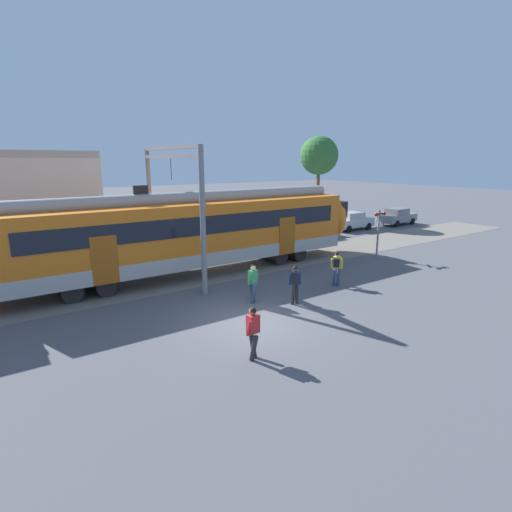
{
  "coord_description": "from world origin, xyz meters",
  "views": [
    {
      "loc": [
        -7.76,
        -11.35,
        5.88
      ],
      "look_at": [
        2.34,
        3.27,
        1.6
      ],
      "focal_mm": 28.0,
      "sensor_mm": 36.0,
      "label": 1
    }
  ],
  "objects_px": {
    "pedestrian_yellow": "(337,266)",
    "pedestrian_navy": "(295,281)",
    "parked_car_grey": "(397,216)",
    "crossing_signal": "(379,226)",
    "pedestrian_green": "(253,281)",
    "parked_car_tan": "(311,227)",
    "parked_car_silver": "(352,221)",
    "pedestrian_red": "(253,329)"
  },
  "relations": [
    {
      "from": "parked_car_grey",
      "to": "parked_car_tan",
      "type": "bearing_deg",
      "value": 179.62
    },
    {
      "from": "parked_car_silver",
      "to": "parked_car_grey",
      "type": "bearing_deg",
      "value": -4.8
    },
    {
      "from": "pedestrian_yellow",
      "to": "crossing_signal",
      "type": "distance_m",
      "value": 6.51
    },
    {
      "from": "parked_car_tan",
      "to": "pedestrian_green",
      "type": "bearing_deg",
      "value": -141.17
    },
    {
      "from": "crossing_signal",
      "to": "parked_car_silver",
      "type": "bearing_deg",
      "value": 50.5
    },
    {
      "from": "parked_car_tan",
      "to": "crossing_signal",
      "type": "distance_m",
      "value": 7.87
    },
    {
      "from": "pedestrian_green",
      "to": "crossing_signal",
      "type": "bearing_deg",
      "value": 11.14
    },
    {
      "from": "pedestrian_green",
      "to": "crossing_signal",
      "type": "height_order",
      "value": "crossing_signal"
    },
    {
      "from": "pedestrian_navy",
      "to": "pedestrian_yellow",
      "type": "distance_m",
      "value": 3.38
    },
    {
      "from": "parked_car_tan",
      "to": "crossing_signal",
      "type": "bearing_deg",
      "value": -101.06
    },
    {
      "from": "parked_car_grey",
      "to": "crossing_signal",
      "type": "relative_size",
      "value": 1.36
    },
    {
      "from": "parked_car_silver",
      "to": "crossing_signal",
      "type": "distance_m",
      "value": 10.49
    },
    {
      "from": "pedestrian_green",
      "to": "pedestrian_navy",
      "type": "xyz_separation_m",
      "value": [
        1.33,
        -1.14,
        0.03
      ]
    },
    {
      "from": "parked_car_silver",
      "to": "pedestrian_navy",
      "type": "bearing_deg",
      "value": -144.64
    },
    {
      "from": "pedestrian_green",
      "to": "pedestrian_navy",
      "type": "distance_m",
      "value": 1.76
    },
    {
      "from": "pedestrian_navy",
      "to": "pedestrian_green",
      "type": "bearing_deg",
      "value": 139.38
    },
    {
      "from": "parked_car_silver",
      "to": "parked_car_tan",
      "type": "bearing_deg",
      "value": -175.53
    },
    {
      "from": "pedestrian_red",
      "to": "parked_car_tan",
      "type": "xyz_separation_m",
      "value": [
        14.84,
        13.79,
        -0.18
      ]
    },
    {
      "from": "pedestrian_yellow",
      "to": "parked_car_grey",
      "type": "xyz_separation_m",
      "value": [
        18.22,
        9.96,
        -0.21
      ]
    },
    {
      "from": "pedestrian_red",
      "to": "parked_car_grey",
      "type": "height_order",
      "value": "pedestrian_red"
    },
    {
      "from": "pedestrian_red",
      "to": "pedestrian_navy",
      "type": "height_order",
      "value": "same"
    },
    {
      "from": "pedestrian_green",
      "to": "pedestrian_yellow",
      "type": "bearing_deg",
      "value": -3.94
    },
    {
      "from": "pedestrian_green",
      "to": "parked_car_grey",
      "type": "height_order",
      "value": "pedestrian_green"
    },
    {
      "from": "parked_car_tan",
      "to": "parked_car_grey",
      "type": "relative_size",
      "value": 0.98
    },
    {
      "from": "pedestrian_navy",
      "to": "parked_car_grey",
      "type": "bearing_deg",
      "value": 26.65
    },
    {
      "from": "parked_car_grey",
      "to": "crossing_signal",
      "type": "xyz_separation_m",
      "value": [
        -12.25,
        -7.56,
        1.23
      ]
    },
    {
      "from": "pedestrian_green",
      "to": "pedestrian_yellow",
      "type": "relative_size",
      "value": 1.0
    },
    {
      "from": "pedestrian_yellow",
      "to": "parked_car_grey",
      "type": "relative_size",
      "value": 0.41
    },
    {
      "from": "pedestrian_red",
      "to": "crossing_signal",
      "type": "relative_size",
      "value": 0.56
    },
    {
      "from": "pedestrian_red",
      "to": "parked_car_tan",
      "type": "distance_m",
      "value": 20.26
    },
    {
      "from": "pedestrian_navy",
      "to": "parked_car_silver",
      "type": "distance_m",
      "value": 19.46
    },
    {
      "from": "parked_car_tan",
      "to": "parked_car_silver",
      "type": "xyz_separation_m",
      "value": [
        5.13,
        0.4,
        0.0
      ]
    },
    {
      "from": "pedestrian_red",
      "to": "pedestrian_green",
      "type": "relative_size",
      "value": 1.0
    },
    {
      "from": "pedestrian_yellow",
      "to": "pedestrian_navy",
      "type": "bearing_deg",
      "value": -165.88
    },
    {
      "from": "pedestrian_red",
      "to": "pedestrian_yellow",
      "type": "distance_m",
      "value": 8.28
    },
    {
      "from": "pedestrian_navy",
      "to": "pedestrian_yellow",
      "type": "height_order",
      "value": "same"
    },
    {
      "from": "parked_car_silver",
      "to": "parked_car_grey",
      "type": "relative_size",
      "value": 0.98
    },
    {
      "from": "pedestrian_green",
      "to": "parked_car_tan",
      "type": "distance_m",
      "value": 15.5
    },
    {
      "from": "pedestrian_yellow",
      "to": "parked_car_grey",
      "type": "height_order",
      "value": "pedestrian_yellow"
    },
    {
      "from": "pedestrian_green",
      "to": "pedestrian_navy",
      "type": "height_order",
      "value": "same"
    },
    {
      "from": "parked_car_silver",
      "to": "parked_car_grey",
      "type": "xyz_separation_m",
      "value": [
        5.63,
        -0.47,
        0.0
      ]
    },
    {
      "from": "pedestrian_navy",
      "to": "crossing_signal",
      "type": "xyz_separation_m",
      "value": [
        9.25,
        3.23,
        1.02
      ]
    }
  ]
}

